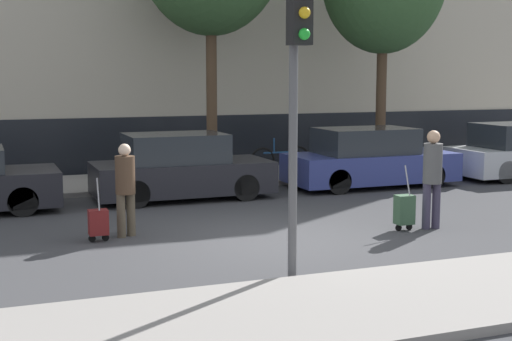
{
  "coord_description": "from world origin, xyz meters",
  "views": [
    {
      "loc": [
        -4.62,
        -10.93,
        2.78
      ],
      "look_at": [
        0.29,
        1.8,
        0.95
      ],
      "focal_mm": 50.0,
      "sensor_mm": 36.0,
      "label": 1
    }
  ],
  "objects_px": {
    "parked_car_1": "(180,169)",
    "trolley_left": "(98,222)",
    "pedestrian_left": "(125,184)",
    "traffic_light": "(297,72)",
    "trolley_right": "(404,210)",
    "pedestrian_right": "(432,173)",
    "parked_car_2": "(369,160)",
    "parked_bicycle": "(280,159)"
  },
  "relations": [
    {
      "from": "pedestrian_right",
      "to": "trolley_right",
      "type": "relative_size",
      "value": 1.51
    },
    {
      "from": "parked_car_2",
      "to": "traffic_light",
      "type": "relative_size",
      "value": 1.07
    },
    {
      "from": "parked_car_2",
      "to": "pedestrian_right",
      "type": "relative_size",
      "value": 2.36
    },
    {
      "from": "trolley_left",
      "to": "traffic_light",
      "type": "bearing_deg",
      "value": -57.27
    },
    {
      "from": "trolley_right",
      "to": "traffic_light",
      "type": "xyz_separation_m",
      "value": [
        -3.14,
        -2.2,
        2.44
      ]
    },
    {
      "from": "pedestrian_right",
      "to": "traffic_light",
      "type": "xyz_separation_m",
      "value": [
        -3.69,
        -2.17,
        1.79
      ]
    },
    {
      "from": "pedestrian_left",
      "to": "traffic_light",
      "type": "distance_m",
      "value": 4.32
    },
    {
      "from": "trolley_right",
      "to": "parked_bicycle",
      "type": "height_order",
      "value": "trolley_right"
    },
    {
      "from": "parked_car_2",
      "to": "traffic_light",
      "type": "xyz_separation_m",
      "value": [
        -5.14,
        -6.93,
        2.14
      ]
    },
    {
      "from": "pedestrian_right",
      "to": "trolley_left",
      "type": "bearing_deg",
      "value": 172.27
    },
    {
      "from": "trolley_left",
      "to": "pedestrian_right",
      "type": "distance_m",
      "value": 5.97
    },
    {
      "from": "parked_car_2",
      "to": "pedestrian_right",
      "type": "xyz_separation_m",
      "value": [
        -1.46,
        -4.76,
        0.35
      ]
    },
    {
      "from": "parked_car_1",
      "to": "trolley_left",
      "type": "distance_m",
      "value": 4.32
    },
    {
      "from": "traffic_light",
      "to": "parked_bicycle",
      "type": "distance_m",
      "value": 10.28
    },
    {
      "from": "pedestrian_left",
      "to": "traffic_light",
      "type": "height_order",
      "value": "traffic_light"
    },
    {
      "from": "parked_car_1",
      "to": "pedestrian_right",
      "type": "distance_m",
      "value": 5.85
    },
    {
      "from": "parked_car_2",
      "to": "pedestrian_left",
      "type": "xyz_separation_m",
      "value": [
        -6.77,
        -3.41,
        0.23
      ]
    },
    {
      "from": "pedestrian_left",
      "to": "parked_bicycle",
      "type": "relative_size",
      "value": 0.91
    },
    {
      "from": "pedestrian_right",
      "to": "pedestrian_left",
      "type": "bearing_deg",
      "value": 169.08
    },
    {
      "from": "trolley_left",
      "to": "traffic_light",
      "type": "height_order",
      "value": "traffic_light"
    },
    {
      "from": "trolley_left",
      "to": "trolley_right",
      "type": "bearing_deg",
      "value": -11.92
    },
    {
      "from": "traffic_light",
      "to": "parked_bicycle",
      "type": "height_order",
      "value": "traffic_light"
    },
    {
      "from": "pedestrian_left",
      "to": "traffic_light",
      "type": "bearing_deg",
      "value": -87.74
    },
    {
      "from": "trolley_right",
      "to": "traffic_light",
      "type": "height_order",
      "value": "traffic_light"
    },
    {
      "from": "parked_car_1",
      "to": "trolley_left",
      "type": "height_order",
      "value": "parked_car_1"
    },
    {
      "from": "traffic_light",
      "to": "pedestrian_left",
      "type": "bearing_deg",
      "value": 114.71
    },
    {
      "from": "parked_car_1",
      "to": "trolley_left",
      "type": "xyz_separation_m",
      "value": [
        -2.39,
        -3.58,
        -0.35
      ]
    },
    {
      "from": "pedestrian_right",
      "to": "parked_bicycle",
      "type": "bearing_deg",
      "value": 93.05
    },
    {
      "from": "pedestrian_left",
      "to": "trolley_right",
      "type": "xyz_separation_m",
      "value": [
        4.76,
        -1.32,
        -0.53
      ]
    },
    {
      "from": "pedestrian_right",
      "to": "traffic_light",
      "type": "distance_m",
      "value": 4.64
    },
    {
      "from": "trolley_left",
      "to": "parked_bicycle",
      "type": "relative_size",
      "value": 0.61
    },
    {
      "from": "parked_bicycle",
      "to": "trolley_left",
      "type": "bearing_deg",
      "value": -134.45
    },
    {
      "from": "parked_car_2",
      "to": "parked_car_1",
      "type": "bearing_deg",
      "value": -179.61
    },
    {
      "from": "pedestrian_left",
      "to": "pedestrian_right",
      "type": "bearing_deg",
      "value": -36.76
    },
    {
      "from": "parked_car_2",
      "to": "trolley_right",
      "type": "distance_m",
      "value": 5.15
    },
    {
      "from": "pedestrian_left",
      "to": "trolley_right",
      "type": "distance_m",
      "value": 4.97
    },
    {
      "from": "trolley_left",
      "to": "parked_car_2",
      "type": "bearing_deg",
      "value": 26.43
    },
    {
      "from": "parked_car_1",
      "to": "pedestrian_left",
      "type": "distance_m",
      "value": 3.87
    },
    {
      "from": "pedestrian_left",
      "to": "trolley_right",
      "type": "bearing_deg",
      "value": -37.98
    },
    {
      "from": "parked_car_2",
      "to": "trolley_left",
      "type": "relative_size",
      "value": 3.91
    },
    {
      "from": "parked_car_1",
      "to": "traffic_light",
      "type": "height_order",
      "value": "traffic_light"
    },
    {
      "from": "traffic_light",
      "to": "trolley_left",
      "type": "bearing_deg",
      "value": 122.73
    }
  ]
}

